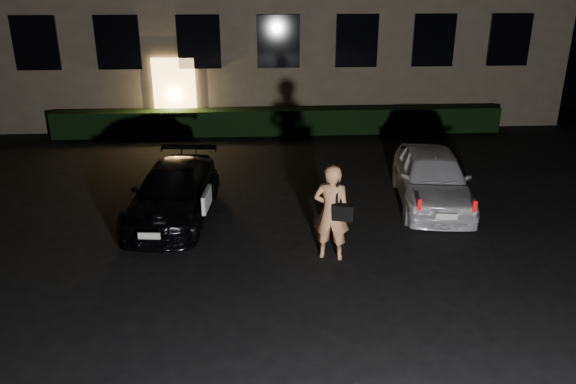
{
  "coord_description": "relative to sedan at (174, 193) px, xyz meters",
  "views": [
    {
      "loc": [
        -0.89,
        -8.02,
        5.02
      ],
      "look_at": [
        -0.26,
        2.0,
        1.15
      ],
      "focal_mm": 35.0,
      "sensor_mm": 36.0,
      "label": 1
    }
  ],
  "objects": [
    {
      "name": "hedge",
      "position": [
        2.67,
        6.9,
        -0.15
      ],
      "size": [
        15.0,
        0.7,
        0.85
      ],
      "primitive_type": "cube",
      "color": "black",
      "rests_on": "ground"
    },
    {
      "name": "man",
      "position": [
        3.19,
        -2.14,
        0.36
      ],
      "size": [
        0.78,
        0.63,
        1.86
      ],
      "rotation": [
        0.0,
        0.0,
        2.86
      ],
      "color": "#EB9864",
      "rests_on": "ground"
    },
    {
      "name": "ground",
      "position": [
        2.67,
        -3.6,
        -0.57
      ],
      "size": [
        80.0,
        80.0,
        0.0
      ],
      "primitive_type": "plane",
      "color": "black",
      "rests_on": "ground"
    },
    {
      "name": "hatch",
      "position": [
        5.88,
        0.37,
        0.08
      ],
      "size": [
        2.06,
        4.03,
        1.31
      ],
      "rotation": [
        0.0,
        0.0,
        -0.14
      ],
      "color": "white",
      "rests_on": "ground"
    },
    {
      "name": "sedan",
      "position": [
        0.0,
        0.0,
        0.0
      ],
      "size": [
        1.99,
        4.12,
        1.14
      ],
      "rotation": [
        0.0,
        0.0,
        -0.1
      ],
      "color": "black",
      "rests_on": "ground"
    }
  ]
}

